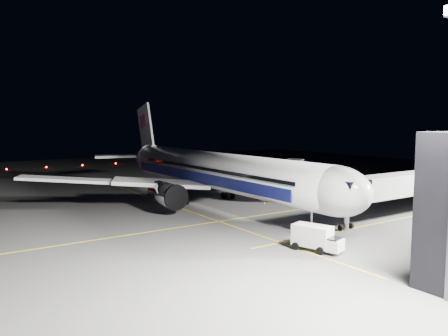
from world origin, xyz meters
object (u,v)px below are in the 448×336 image
object	(u,v)px
jet_bridge	(416,183)
baggage_tug	(300,191)
airliner	(212,171)
safety_cone_a	(264,202)
service_truck	(317,238)
safety_cone_b	(271,197)
safety_cone_c	(233,193)

from	to	relation	value
jet_bridge	baggage_tug	size ratio (longest dim) A/B	12.07
airliner	safety_cone_a	size ratio (longest dim) A/B	115.39
service_truck	jet_bridge	bearing A→B (deg)	81.82
safety_cone_b	safety_cone_c	world-z (taller)	safety_cone_c
baggage_tug	jet_bridge	bearing A→B (deg)	16.90
safety_cone_b	safety_cone_c	distance (m)	7.57
airliner	service_truck	size ratio (longest dim) A/B	11.66
airliner	safety_cone_b	xyz separation A→B (m)	(1.79, 10.43, -4.89)
baggage_tug	safety_cone_b	bearing A→B (deg)	-85.49
airliner	safety_cone_c	world-z (taller)	airliner
jet_bridge	airliner	bearing A→B (deg)	-141.96
service_truck	baggage_tug	size ratio (longest dim) A/B	1.85
baggage_tug	safety_cone_c	bearing A→B (deg)	-120.05
service_truck	safety_cone_b	xyz separation A→B (m)	(-25.44, 15.38, -1.08)
baggage_tug	safety_cone_a	bearing A→B (deg)	-64.33
safety_cone_a	safety_cone_c	distance (m)	10.34
airliner	safety_cone_c	bearing A→B (deg)	124.33
airliner	jet_bridge	bearing A→B (deg)	38.04
service_truck	safety_cone_c	bearing A→B (deg)	140.27
airliner	service_truck	xyz separation A→B (m)	(27.23, -4.96, -3.82)
safety_cone_b	baggage_tug	bearing A→B (deg)	82.26
baggage_tug	safety_cone_a	size ratio (longest dim) A/B	5.35
airliner	safety_cone_c	xyz separation A→B (m)	(-5.28, 7.73, -4.85)
service_truck	safety_cone_c	world-z (taller)	service_truck
jet_bridge	safety_cone_b	size ratio (longest dim) A/B	63.96
jet_bridge	baggage_tug	xyz separation A→B (m)	(-20.48, -1.66, -3.75)
jet_bridge	safety_cone_b	distance (m)	23.02
safety_cone_b	safety_cone_c	size ratio (longest dim) A/B	0.85
jet_bridge	service_truck	bearing A→B (deg)	-79.78
airliner	service_truck	bearing A→B (deg)	-10.32
jet_bridge	service_truck	size ratio (longest dim) A/B	6.53
safety_cone_a	safety_cone_c	size ratio (longest dim) A/B	0.84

